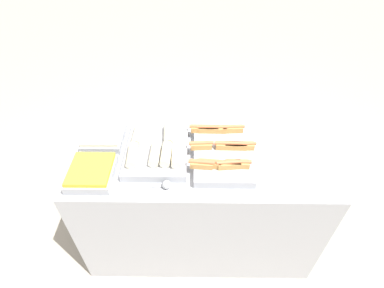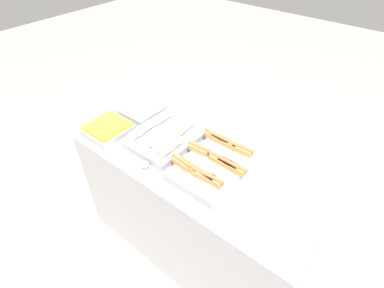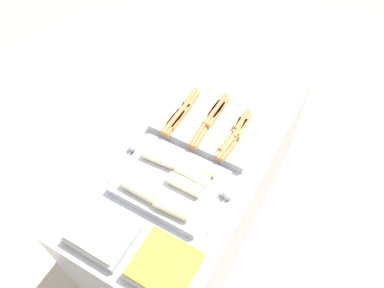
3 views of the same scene
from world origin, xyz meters
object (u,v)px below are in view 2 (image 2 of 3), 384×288
Objects in this scene: tray_side_front at (108,129)px; serving_spoon_far at (200,123)px; tray_side_back at (142,110)px; serving_spoon_near at (143,164)px; tray_hotdogs at (216,162)px; tray_wraps at (166,136)px.

serving_spoon_far is (0.41, 0.45, -0.01)m from tray_side_front.
tray_side_front and tray_side_back have the same top height.
serving_spoon_near and serving_spoon_far have the same top height.
tray_hotdogs is 0.42m from serving_spoon_near.
tray_hotdogs is 0.41m from serving_spoon_far.
tray_side_back is at bearing 160.24° from tray_wraps.
tray_side_front is 0.61m from serving_spoon_far.
tray_side_front is at bearing -132.20° from serving_spoon_far.
tray_side_back is 0.44m from serving_spoon_far.
tray_side_back is 0.55m from serving_spoon_near.
tray_hotdogs is 1.16× the size of tray_wraps.
tray_wraps reaches higher than serving_spoon_near.
tray_wraps is 1.74× the size of tray_side_front.
serving_spoon_near is at bearing -90.44° from serving_spoon_far.
tray_hotdogs is 0.39m from tray_wraps.
tray_hotdogs reaches higher than tray_side_back.
tray_side_back is 1.11× the size of serving_spoon_far.
tray_wraps is at bearing -103.67° from serving_spoon_far.
tray_hotdogs is 0.75m from tray_side_front.
tray_side_back reaches higher than serving_spoon_far.
tray_wraps is 2.03× the size of serving_spoon_near.
tray_side_front is 1.00× the size of tray_side_back.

